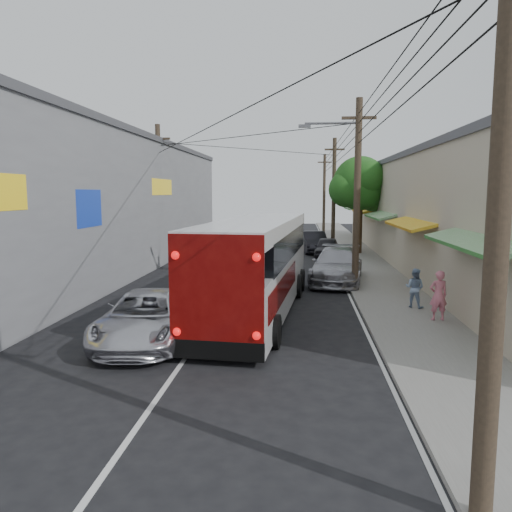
{
  "coord_description": "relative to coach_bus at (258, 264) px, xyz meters",
  "views": [
    {
      "loc": [
        2.89,
        -8.07,
        4.19
      ],
      "look_at": [
        1.39,
        8.58,
        2.06
      ],
      "focal_mm": 35.0,
      "sensor_mm": 36.0,
      "label": 1
    }
  ],
  "objects": [
    {
      "name": "utility_poles",
      "position": [
        1.72,
        11.23,
        2.44
      ],
      "size": [
        11.8,
        45.28,
        8.0
      ],
      "color": "#473828",
      "rests_on": "ground"
    },
    {
      "name": "parked_car_far",
      "position": [
        2.4,
        17.91,
        -0.96
      ],
      "size": [
        2.17,
        4.65,
        1.47
      ],
      "primitive_type": "imported",
      "rotation": [
        0.0,
        0.0,
        0.14
      ],
      "color": "black",
      "rests_on": "ground"
    },
    {
      "name": "ground",
      "position": [
        -1.4,
        -9.09,
        -1.69
      ],
      "size": [
        120.0,
        120.0,
        0.0
      ],
      "primitive_type": "plane",
      "color": "black",
      "rests_on": "ground"
    },
    {
      "name": "coach_bus",
      "position": [
        0.0,
        0.0,
        0.0
      ],
      "size": [
        3.39,
        11.5,
        3.27
      ],
      "rotation": [
        0.0,
        0.0,
        -0.09
      ],
      "color": "silver",
      "rests_on": "ground"
    },
    {
      "name": "building_right",
      "position": [
        9.59,
        12.91,
        1.46
      ],
      "size": [
        7.09,
        40.0,
        6.25
      ],
      "color": "#B1A48D",
      "rests_on": "ground"
    },
    {
      "name": "parked_suv",
      "position": [
        3.2,
        6.11,
        -0.89
      ],
      "size": [
        2.99,
        5.78,
        1.6
      ],
      "primitive_type": "imported",
      "rotation": [
        0.0,
        0.0,
        -0.14
      ],
      "color": "#A4A4AC",
      "rests_on": "ground"
    },
    {
      "name": "sidewalk",
      "position": [
        5.1,
        10.91,
        -1.63
      ],
      "size": [
        3.0,
        80.0,
        0.12
      ],
      "primitive_type": "cube",
      "color": "slate",
      "rests_on": "ground"
    },
    {
      "name": "pedestrian_far",
      "position": [
        5.55,
        0.69,
        -0.87
      ],
      "size": [
        0.86,
        0.81,
        1.4
      ],
      "primitive_type": "imported",
      "rotation": [
        0.0,
        0.0,
        2.59
      ],
      "color": "#829BBD",
      "rests_on": "sidewalk"
    },
    {
      "name": "building_left",
      "position": [
        -9.9,
        8.9,
        1.96
      ],
      "size": [
        7.2,
        36.0,
        7.25
      ],
      "color": "gray",
      "rests_on": "ground"
    },
    {
      "name": "pedestrian_near",
      "position": [
        5.9,
        -1.06,
        -0.77
      ],
      "size": [
        0.64,
        0.47,
        1.61
      ],
      "primitive_type": "imported",
      "rotation": [
        0.0,
        0.0,
        3.29
      ],
      "color": "pink",
      "rests_on": "sidewalk"
    },
    {
      "name": "street_tree",
      "position": [
        5.47,
        16.92,
        2.98
      ],
      "size": [
        4.4,
        4.0,
        6.6
      ],
      "color": "#3F2B19",
      "rests_on": "ground"
    },
    {
      "name": "jeepney",
      "position": [
        -2.8,
        -3.82,
        -0.99
      ],
      "size": [
        2.75,
        5.23,
        1.4
      ],
      "primitive_type": "imported",
      "rotation": [
        0.0,
        0.0,
        0.08
      ],
      "color": "silver",
      "rests_on": "ground"
    },
    {
      "name": "parked_car_mid",
      "position": [
        3.2,
        14.96,
        -1.03
      ],
      "size": [
        1.89,
        4.02,
        1.33
      ],
      "primitive_type": "imported",
      "rotation": [
        0.0,
        0.0,
        -0.08
      ],
      "color": "black",
      "rests_on": "ground"
    }
  ]
}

